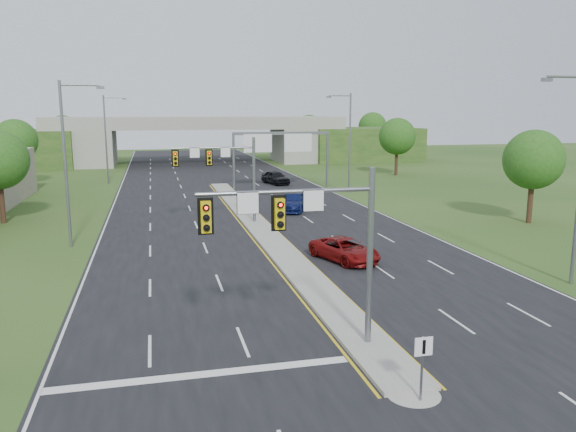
# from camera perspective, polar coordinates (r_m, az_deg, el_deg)

# --- Properties ---
(ground) EXTENTS (240.00, 240.00, 0.00)m
(ground) POSITION_cam_1_polar(r_m,az_deg,el_deg) (22.76, 8.07, -12.90)
(ground) COLOR #26481A
(ground) RESTS_ON ground
(road) EXTENTS (24.00, 160.00, 0.02)m
(road) POSITION_cam_1_polar(r_m,az_deg,el_deg) (55.66, -5.24, 1.22)
(road) COLOR black
(road) RESTS_ON ground
(median) EXTENTS (2.00, 54.00, 0.16)m
(median) POSITION_cam_1_polar(r_m,az_deg,el_deg) (43.99, -2.96, -1.13)
(median) COLOR gray
(median) RESTS_ON road
(median_nose) EXTENTS (2.00, 2.00, 0.16)m
(median_nose) POSITION_cam_1_polar(r_m,az_deg,el_deg) (19.43, 12.60, -17.06)
(median_nose) COLOR gray
(median_nose) RESTS_ON road
(lane_markings) EXTENTS (23.72, 160.00, 0.01)m
(lane_markings) POSITION_cam_1_polar(r_m,az_deg,el_deg) (49.63, -4.91, 0.10)
(lane_markings) COLOR gold
(lane_markings) RESTS_ON road
(signal_mast_near) EXTENTS (6.62, 0.60, 7.00)m
(signal_mast_near) POSITION_cam_1_polar(r_m,az_deg,el_deg) (20.53, 2.60, -1.53)
(signal_mast_near) COLOR slate
(signal_mast_near) RESTS_ON ground
(signal_mast_far) EXTENTS (6.62, 0.60, 7.00)m
(signal_mast_far) POSITION_cam_1_polar(r_m,az_deg,el_deg) (44.84, -6.33, 5.02)
(signal_mast_far) COLOR slate
(signal_mast_far) RESTS_ON ground
(keep_right_sign) EXTENTS (0.60, 0.13, 2.20)m
(keep_right_sign) POSITION_cam_1_polar(r_m,az_deg,el_deg) (18.39, 13.53, -13.84)
(keep_right_sign) COLOR slate
(keep_right_sign) RESTS_ON ground
(sign_gantry) EXTENTS (11.58, 0.44, 6.67)m
(sign_gantry) POSITION_cam_1_polar(r_m,az_deg,el_deg) (66.01, -0.80, 7.30)
(sign_gantry) COLOR slate
(sign_gantry) RESTS_ON ground
(overpass) EXTENTS (80.00, 14.00, 8.10)m
(overpass) POSITION_cam_1_polar(r_m,az_deg,el_deg) (99.81, -9.08, 7.32)
(overpass) COLOR gray
(overpass) RESTS_ON ground
(lightpole_l_mid) EXTENTS (2.85, 0.25, 11.00)m
(lightpole_l_mid) POSITION_cam_1_polar(r_m,az_deg,el_deg) (39.83, -21.45, 5.65)
(lightpole_l_mid) COLOR slate
(lightpole_l_mid) RESTS_ON ground
(lightpole_l_far) EXTENTS (2.85, 0.25, 11.00)m
(lightpole_l_far) POSITION_cam_1_polar(r_m,az_deg,el_deg) (74.61, -17.89, 7.84)
(lightpole_l_far) COLOR slate
(lightpole_l_far) RESTS_ON ground
(lightpole_r_far) EXTENTS (2.85, 0.25, 11.00)m
(lightpole_r_far) POSITION_cam_1_polar(r_m,az_deg,el_deg) (63.08, 6.13, 7.88)
(lightpole_r_far) COLOR slate
(lightpole_r_far) RESTS_ON ground
(tree_l_mid) EXTENTS (5.20, 5.20, 8.12)m
(tree_l_mid) POSITION_cam_1_polar(r_m,az_deg,el_deg) (76.16, -25.96, 6.89)
(tree_l_mid) COLOR #382316
(tree_l_mid) RESTS_ON ground
(tree_r_near) EXTENTS (4.80, 4.80, 7.60)m
(tree_r_near) POSITION_cam_1_polar(r_m,az_deg,el_deg) (49.55, 23.68, 5.25)
(tree_r_near) COLOR #382316
(tree_r_near) RESTS_ON ground
(tree_r_mid) EXTENTS (5.20, 5.20, 8.12)m
(tree_r_mid) POSITION_cam_1_polar(r_m,az_deg,el_deg) (81.78, 11.03, 7.93)
(tree_r_mid) COLOR #382316
(tree_r_mid) RESTS_ON ground
(tree_back_b) EXTENTS (5.60, 5.60, 8.32)m
(tree_back_b) POSITION_cam_1_polar(r_m,az_deg,el_deg) (114.55, -21.87, 8.09)
(tree_back_b) COLOR #382316
(tree_back_b) RESTS_ON ground
(tree_back_c) EXTENTS (5.60, 5.60, 8.32)m
(tree_back_c) POSITION_cam_1_polar(r_m,az_deg,el_deg) (117.80, 2.18, 8.88)
(tree_back_c) COLOR #382316
(tree_back_c) RESTS_ON ground
(tree_back_d) EXTENTS (6.00, 6.00, 8.85)m
(tree_back_d) POSITION_cam_1_polar(r_m,az_deg,el_deg) (122.32, 8.58, 8.99)
(tree_back_d) COLOR #382316
(tree_back_d) RESTS_ON ground
(car_far_a) EXTENTS (3.83, 5.48, 1.39)m
(car_far_a) POSITION_cam_1_polar(r_m,az_deg,el_deg) (34.48, 5.79, -3.42)
(car_far_a) COLOR maroon
(car_far_a) RESTS_ON road
(car_far_b) EXTENTS (4.38, 6.14, 1.65)m
(car_far_b) POSITION_cam_1_polar(r_m,az_deg,el_deg) (51.78, 0.50, 1.50)
(car_far_b) COLOR #0C174D
(car_far_b) RESTS_ON road
(car_far_c) EXTENTS (3.23, 5.27, 1.68)m
(car_far_c) POSITION_cam_1_polar(r_m,az_deg,el_deg) (70.55, -1.28, 3.94)
(car_far_c) COLOR black
(car_far_c) RESTS_ON road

